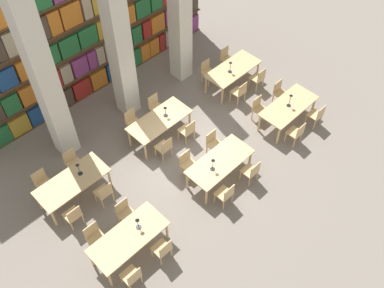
{
  "coord_description": "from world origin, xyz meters",
  "views": [
    {
      "loc": [
        -5.69,
        -5.87,
        10.44
      ],
      "look_at": [
        0.0,
        -0.12,
        0.69
      ],
      "focal_mm": 40.0,
      "sensor_mm": 36.0,
      "label": 1
    }
  ],
  "objects_px": {
    "reading_table_2": "(289,107)",
    "reading_table_4": "(159,121)",
    "chair_21": "(208,71)",
    "pillar_right": "(180,1)",
    "chair_9": "(259,108)",
    "chair_20": "(239,92)",
    "chair_4": "(225,194)",
    "chair_8": "(296,133)",
    "chair_14": "(104,192)",
    "chair_6": "(251,171)",
    "desk_lamp_5": "(230,65)",
    "pillar_left": "(43,75)",
    "reading_table_1": "(220,163)",
    "pillar_center": "(117,35)",
    "chair_16": "(165,147)",
    "chair_15": "(73,162)",
    "reading_table_5": "(233,70)",
    "chair_23": "(227,58)",
    "chair_0": "(132,276)",
    "chair_17": "(133,121)",
    "desk_lamp_4": "(165,110)",
    "chair_1": "(95,236)",
    "chair_7": "(214,143)",
    "chair_13": "(43,182)",
    "reading_table_0": "(129,238)",
    "chair_10": "(317,115)",
    "chair_11": "(280,92)",
    "desk_lamp_2": "(290,98)",
    "chair_5": "(188,163)",
    "desk_lamp_1": "(213,162)",
    "chair_12": "(73,215)",
    "desk_lamp_3": "(78,167)",
    "chair_3": "(125,213)",
    "desk_lamp_0": "(138,222)",
    "chair_18": "(188,130)",
    "chair_22": "(258,78)"
  },
  "relations": [
    {
      "from": "pillar_right",
      "to": "desk_lamp_1",
      "type": "bearing_deg",
      "value": -123.53
    },
    {
      "from": "chair_10",
      "to": "chair_20",
      "type": "xyz_separation_m",
      "value": [
        -0.96,
        2.46,
        0.0
      ]
    },
    {
      "from": "desk_lamp_0",
      "to": "desk_lamp_3",
      "type": "height_order",
      "value": "desk_lamp_3"
    },
    {
      "from": "chair_6",
      "to": "desk_lamp_5",
      "type": "bearing_deg",
      "value": 51.17
    },
    {
      "from": "desk_lamp_2",
      "to": "chair_14",
      "type": "height_order",
      "value": "desk_lamp_2"
    },
    {
      "from": "chair_3",
      "to": "reading_table_5",
      "type": "xyz_separation_m",
      "value": [
        6.18,
        1.69,
        0.21
      ]
    },
    {
      "from": "chair_15",
      "to": "chair_23",
      "type": "xyz_separation_m",
      "value": [
        6.7,
        0.03,
        0.0
      ]
    },
    {
      "from": "chair_11",
      "to": "chair_15",
      "type": "relative_size",
      "value": 1.0
    },
    {
      "from": "chair_4",
      "to": "chair_8",
      "type": "height_order",
      "value": "same"
    },
    {
      "from": "chair_5",
      "to": "chair_7",
      "type": "distance_m",
      "value": 1.1
    },
    {
      "from": "chair_14",
      "to": "reading_table_2",
      "type": "bearing_deg",
      "value": -15.39
    },
    {
      "from": "chair_1",
      "to": "reading_table_2",
      "type": "height_order",
      "value": "chair_1"
    },
    {
      "from": "chair_11",
      "to": "chair_17",
      "type": "height_order",
      "value": "same"
    },
    {
      "from": "pillar_right",
      "to": "desk_lamp_0",
      "type": "height_order",
      "value": "pillar_right"
    },
    {
      "from": "chair_9",
      "to": "chair_12",
      "type": "bearing_deg",
      "value": -8.06
    },
    {
      "from": "chair_8",
      "to": "chair_21",
      "type": "bearing_deg",
      "value": 88.11
    },
    {
      "from": "chair_3",
      "to": "chair_15",
      "type": "xyz_separation_m",
      "value": [
        -0.01,
        2.4,
        0.0
      ]
    },
    {
      "from": "chair_9",
      "to": "chair_23",
      "type": "relative_size",
      "value": 1.0
    },
    {
      "from": "reading_table_5",
      "to": "chair_16",
      "type": "bearing_deg",
      "value": -169.09
    },
    {
      "from": "chair_1",
      "to": "chair_6",
      "type": "bearing_deg",
      "value": 161.46
    },
    {
      "from": "chair_4",
      "to": "chair_1",
      "type": "bearing_deg",
      "value": 155.96
    },
    {
      "from": "chair_0",
      "to": "chair_17",
      "type": "relative_size",
      "value": 1.0
    },
    {
      "from": "reading_table_0",
      "to": "chair_16",
      "type": "bearing_deg",
      "value": 31.48
    },
    {
      "from": "chair_15",
      "to": "reading_table_5",
      "type": "bearing_deg",
      "value": 173.38
    },
    {
      "from": "reading_table_1",
      "to": "desk_lamp_1",
      "type": "relative_size",
      "value": 4.35
    },
    {
      "from": "reading_table_2",
      "to": "desk_lamp_4",
      "type": "height_order",
      "value": "desk_lamp_4"
    },
    {
      "from": "reading_table_0",
      "to": "reading_table_4",
      "type": "xyz_separation_m",
      "value": [
        3.22,
        2.42,
        0.0
      ]
    },
    {
      "from": "chair_9",
      "to": "chair_20",
      "type": "distance_m",
      "value": 0.97
    },
    {
      "from": "chair_7",
      "to": "chair_13",
      "type": "distance_m",
      "value": 5.08
    },
    {
      "from": "chair_16",
      "to": "desk_lamp_4",
      "type": "relative_size",
      "value": 2.15
    },
    {
      "from": "reading_table_2",
      "to": "reading_table_4",
      "type": "bearing_deg",
      "value": 143.81
    },
    {
      "from": "pillar_center",
      "to": "desk_lamp_3",
      "type": "distance_m",
      "value": 3.95
    },
    {
      "from": "chair_23",
      "to": "reading_table_1",
      "type": "bearing_deg",
      "value": 39.94
    },
    {
      "from": "chair_0",
      "to": "chair_23",
      "type": "xyz_separation_m",
      "value": [
        7.69,
        3.92,
        0.0
      ]
    },
    {
      "from": "chair_14",
      "to": "desk_lamp_3",
      "type": "xyz_separation_m",
      "value": [
        -0.18,
        0.78,
        0.6
      ]
    },
    {
      "from": "pillar_left",
      "to": "reading_table_1",
      "type": "xyz_separation_m",
      "value": [
        2.55,
        -4.11,
        -2.31
      ]
    },
    {
      "from": "chair_7",
      "to": "reading_table_2",
      "type": "relative_size",
      "value": 0.43
    },
    {
      "from": "chair_5",
      "to": "pillar_center",
      "type": "bearing_deg",
      "value": -98.16
    },
    {
      "from": "reading_table_2",
      "to": "chair_14",
      "type": "bearing_deg",
      "value": 164.61
    },
    {
      "from": "pillar_center",
      "to": "chair_20",
      "type": "xyz_separation_m",
      "value": [
        2.88,
        -2.43,
        -2.52
      ]
    },
    {
      "from": "chair_1",
      "to": "chair_4",
      "type": "relative_size",
      "value": 1.0
    },
    {
      "from": "pillar_right",
      "to": "chair_6",
      "type": "xyz_separation_m",
      "value": [
        -1.86,
        -4.86,
        -2.52
      ]
    },
    {
      "from": "pillar_center",
      "to": "chair_16",
      "type": "height_order",
      "value": "pillar_center"
    },
    {
      "from": "chair_17",
      "to": "chair_22",
      "type": "relative_size",
      "value": 1.0
    },
    {
      "from": "chair_7",
      "to": "desk_lamp_5",
      "type": "distance_m",
      "value": 3.06
    },
    {
      "from": "desk_lamp_2",
      "to": "chair_16",
      "type": "relative_size",
      "value": 0.57
    },
    {
      "from": "chair_21",
      "to": "pillar_right",
      "type": "bearing_deg",
      "value": -66.94
    },
    {
      "from": "chair_5",
      "to": "chair_18",
      "type": "xyz_separation_m",
      "value": [
        0.9,
        0.93,
        0.0
      ]
    },
    {
      "from": "chair_9",
      "to": "chair_13",
      "type": "xyz_separation_m",
      "value": [
        -6.61,
        2.43,
        0.0
      ]
    },
    {
      "from": "pillar_center",
      "to": "chair_4",
      "type": "bearing_deg",
      "value": -95.67
    }
  ]
}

